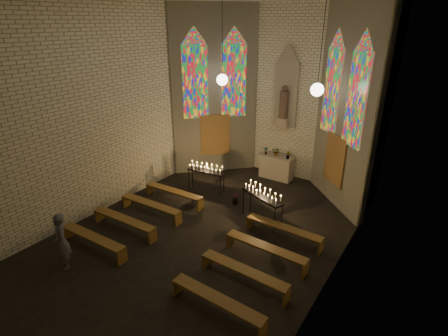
{
  "coord_description": "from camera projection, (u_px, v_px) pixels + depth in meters",
  "views": [
    {
      "loc": [
        5.8,
        -7.32,
        6.32
      ],
      "look_at": [
        -0.0,
        1.38,
        1.89
      ],
      "focal_mm": 28.0,
      "sensor_mm": 36.0,
      "label": 1
    }
  ],
  "objects": [
    {
      "name": "altar",
      "position": [
        276.0,
        167.0,
        15.01
      ],
      "size": [
        1.4,
        0.6,
        1.0
      ],
      "primitive_type": "cube",
      "color": "#B3A992",
      "rests_on": "ground"
    },
    {
      "name": "aisle_flower_pot",
      "position": [
        235.0,
        199.0,
        12.95
      ],
      "size": [
        0.25,
        0.25,
        0.42
      ],
      "primitive_type": "imported",
      "rotation": [
        0.0,
        0.0,
        -0.06
      ],
      "color": "#4C723F",
      "rests_on": "ground"
    },
    {
      "name": "flower_vase_left",
      "position": [
        266.0,
        151.0,
        14.94
      ],
      "size": [
        0.18,
        0.13,
        0.34
      ],
      "primitive_type": "imported",
      "rotation": [
        0.0,
        0.0,
        0.04
      ],
      "color": "#4C723F",
      "rests_on": "altar"
    },
    {
      "name": "pew_right_3",
      "position": [
        217.0,
        301.0,
        8.01
      ],
      "size": [
        2.49,
        0.41,
        0.48
      ],
      "rotation": [
        0.0,
        0.0,
        -0.03
      ],
      "color": "brown",
      "rests_on": "ground"
    },
    {
      "name": "flower_vase_center",
      "position": [
        276.0,
        152.0,
        14.78
      ],
      "size": [
        0.36,
        0.32,
        0.39
      ],
      "primitive_type": "imported",
      "rotation": [
        0.0,
        0.0,
        0.05
      ],
      "color": "#4C723F",
      "rests_on": "altar"
    },
    {
      "name": "pew_left_0",
      "position": [
        174.0,
        192.0,
        13.06
      ],
      "size": [
        2.49,
        0.41,
        0.48
      ],
      "rotation": [
        0.0,
        0.0,
        0.03
      ],
      "color": "brown",
      "rests_on": "ground"
    },
    {
      "name": "votive_stand_left",
      "position": [
        206.0,
        169.0,
        13.64
      ],
      "size": [
        1.55,
        0.57,
        1.11
      ],
      "rotation": [
        0.0,
        0.0,
        0.14
      ],
      "color": "black",
      "rests_on": "ground"
    },
    {
      "name": "flower_vase_right",
      "position": [
        288.0,
        155.0,
        14.44
      ],
      "size": [
        0.22,
        0.19,
        0.33
      ],
      "primitive_type": "imported",
      "rotation": [
        0.0,
        0.0,
        -0.28
      ],
      "color": "#4C723F",
      "rests_on": "altar"
    },
    {
      "name": "pew_right_1",
      "position": [
        266.0,
        248.0,
        9.85
      ],
      "size": [
        2.49,
        0.41,
        0.48
      ],
      "rotation": [
        0.0,
        0.0,
        -0.03
      ],
      "color": "brown",
      "rests_on": "ground"
    },
    {
      "name": "votive_stand_right",
      "position": [
        263.0,
        194.0,
        11.48
      ],
      "size": [
        1.71,
        0.96,
        1.23
      ],
      "rotation": [
        0.0,
        0.0,
        -0.36
      ],
      "color": "black",
      "rests_on": "ground"
    },
    {
      "name": "pew_left_2",
      "position": [
        124.0,
        221.0,
        11.22
      ],
      "size": [
        2.49,
        0.41,
        0.48
      ],
      "rotation": [
        0.0,
        0.0,
        0.03
      ],
      "color": "brown",
      "rests_on": "ground"
    },
    {
      "name": "pew_left_3",
      "position": [
        93.0,
        238.0,
        10.3
      ],
      "size": [
        2.49,
        0.41,
        0.48
      ],
      "rotation": [
        0.0,
        0.0,
        0.03
      ],
      "color": "brown",
      "rests_on": "ground"
    },
    {
      "name": "floor",
      "position": [
        200.0,
        237.0,
        11.04
      ],
      "size": [
        12.0,
        12.0,
        0.0
      ],
      "primitive_type": "plane",
      "color": "black",
      "rests_on": "ground"
    },
    {
      "name": "pew_right_2",
      "position": [
        244.0,
        272.0,
        8.93
      ],
      "size": [
        2.49,
        0.41,
        0.48
      ],
      "rotation": [
        0.0,
        0.0,
        -0.03
      ],
      "color": "brown",
      "rests_on": "ground"
    },
    {
      "name": "pew_right_0",
      "position": [
        284.0,
        229.0,
        10.77
      ],
      "size": [
        2.49,
        0.41,
        0.48
      ],
      "rotation": [
        0.0,
        0.0,
        -0.03
      ],
      "color": "brown",
      "rests_on": "ground"
    },
    {
      "name": "room",
      "position": [
        256.0,
        101.0,
        12.17
      ],
      "size": [
        8.22,
        12.43,
        7.0
      ],
      "color": "beige",
      "rests_on": "ground"
    },
    {
      "name": "visitor",
      "position": [
        61.0,
        241.0,
        9.42
      ],
      "size": [
        0.7,
        0.6,
        1.64
      ],
      "primitive_type": "imported",
      "rotation": [
        0.0,
        0.0,
        -0.41
      ],
      "color": "#4C4D56",
      "rests_on": "ground"
    },
    {
      "name": "pew_left_1",
      "position": [
        151.0,
        205.0,
        12.14
      ],
      "size": [
        2.49,
        0.41,
        0.48
      ],
      "rotation": [
        0.0,
        0.0,
        0.03
      ],
      "color": "brown",
      "rests_on": "ground"
    }
  ]
}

